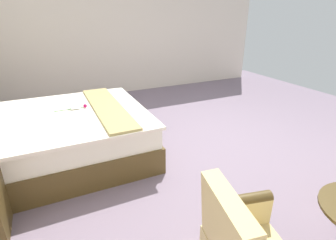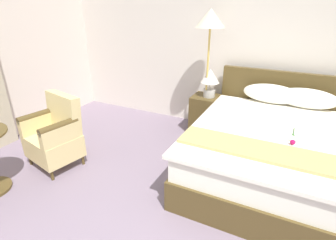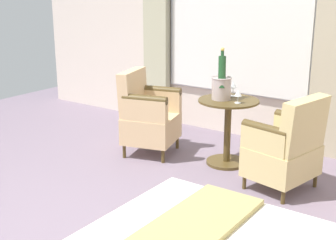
{
  "view_description": "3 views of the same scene",
  "coord_description": "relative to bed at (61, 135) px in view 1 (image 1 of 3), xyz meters",
  "views": [
    {
      "loc": [
        -2.88,
        2.1,
        1.84
      ],
      "look_at": [
        -0.92,
        1.18,
        0.94
      ],
      "focal_mm": 28.0,
      "sensor_mm": 36.0,
      "label": 1
    },
    {
      "loc": [
        0.51,
        -0.81,
        1.87
      ],
      "look_at": [
        -0.59,
        1.41,
        0.77
      ],
      "focal_mm": 28.0,
      "sensor_mm": 36.0,
      "label": 2
    },
    {
      "loc": [
        1.83,
        2.54,
        1.81
      ],
      "look_at": [
        -0.58,
        0.83,
        0.95
      ],
      "focal_mm": 50.0,
      "sensor_mm": 36.0,
      "label": 3
    }
  ],
  "objects": [
    {
      "name": "bed",
      "position": [
        0.0,
        0.0,
        0.0
      ],
      "size": [
        1.87,
        2.11,
        1.03
      ],
      "color": "#4F3E1E",
      "rests_on": "ground"
    },
    {
      "name": "wall_far_side",
      "position": [
        2.79,
        -2.05,
        1.19
      ],
      "size": [
        0.12,
        6.43,
        3.08
      ],
      "color": "beige",
      "rests_on": "ground"
    },
    {
      "name": "ground_plane",
      "position": [
        -0.48,
        -2.05,
        -0.34
      ],
      "size": [
        7.92,
        7.92,
        0.0
      ],
      "primitive_type": "plane",
      "color": "slate"
    }
  ]
}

